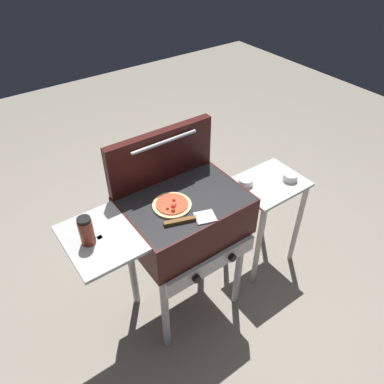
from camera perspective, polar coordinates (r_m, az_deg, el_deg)
ground_plane at (r=2.62m, az=-0.93°, el=-16.25°), size 8.00×8.00×0.00m
grill at (r=2.03m, az=-1.40°, el=-4.32°), size 0.96×0.53×0.90m
grill_lid_open at (r=2.00m, az=-4.78°, el=5.55°), size 0.63×0.08×0.30m
pizza_pepperoni at (r=1.89m, az=-3.08°, el=-2.01°), size 0.20×0.20×0.03m
sauce_jar at (r=1.73m, az=-15.88°, el=-5.81°), size 0.07×0.07×0.15m
spatula at (r=1.81m, az=-0.23°, el=-4.23°), size 0.26×0.14×0.02m
prep_table at (r=2.54m, az=11.26°, el=-2.04°), size 0.44×0.36×0.71m
topping_bowl_near at (r=2.35m, az=8.23°, el=1.54°), size 0.09×0.09×0.04m
topping_bowl_far at (r=2.45m, az=14.82°, el=2.23°), size 0.09×0.09×0.04m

